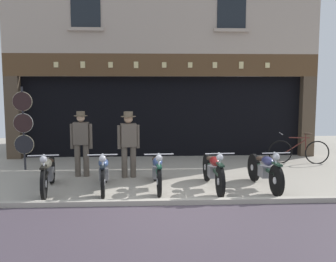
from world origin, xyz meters
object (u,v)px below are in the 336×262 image
motorcycle_left (48,172)px  shopkeeper_center (129,141)px  motorcycle_center_left (104,171)px  motorcycle_right (265,169)px  motorcycle_center (157,170)px  leaning_bicycle (299,151)px  advert_board_near (223,103)px  tyre_sign_pole (23,124)px  motorcycle_center_right (213,170)px  salesman_left (81,141)px

motorcycle_left → shopkeeper_center: size_ratio=1.20×
motorcycle_center_left → motorcycle_right: size_ratio=0.97×
motorcycle_left → motorcycle_center: 2.42m
motorcycle_left → leaning_bicycle: 7.24m
motorcycle_center → advert_board_near: size_ratio=1.99×
motorcycle_center → tyre_sign_pole: tyre_sign_pole is taller
shopkeeper_center → leaning_bicycle: shopkeeper_center is taller
motorcycle_center_right → leaning_bicycle: size_ratio=1.21×
motorcycle_right → leaning_bicycle: bearing=-129.7°
motorcycle_left → motorcycle_center: size_ratio=0.99×
motorcycle_left → motorcycle_center_left: 1.22m
motorcycle_center_left → motorcycle_center: size_ratio=0.95×
motorcycle_center_right → motorcycle_right: 1.18m
shopkeeper_center → advert_board_near: advert_board_near is taller
motorcycle_center_left → motorcycle_center_right: bearing=175.3°
salesman_left → leaning_bicycle: bearing=-166.3°
motorcycle_center_right → advert_board_near: 4.50m
motorcycle_right → tyre_sign_pole: (-6.05, 2.27, 0.85)m
tyre_sign_pole → advert_board_near: 6.21m
tyre_sign_pole → motorcycle_center_left: bearing=-42.7°
salesman_left → motorcycle_center_right: bearing=158.3°
motorcycle_left → motorcycle_right: size_ratio=1.01×
motorcycle_center_left → motorcycle_right: bearing=175.2°
leaning_bicycle → salesman_left: bearing=110.5°
salesman_left → advert_board_near: 5.11m
salesman_left → leaning_bicycle: (6.19, 1.33, -0.55)m
motorcycle_center_left → motorcycle_center: 1.20m
motorcycle_left → motorcycle_center: (2.41, 0.14, -0.01)m
motorcycle_left → tyre_sign_pole: (-1.19, 2.26, 0.85)m
leaning_bicycle → motorcycle_center_left: bearing=124.3°
motorcycle_right → advert_board_near: bearing=-93.0°
motorcycle_right → leaning_bicycle: (1.85, 2.71, -0.06)m
motorcycle_center_left → motorcycle_center: motorcycle_center_left is taller
motorcycle_left → advert_board_near: (4.69, 4.20, 1.31)m
motorcycle_center → motorcycle_right: motorcycle_right is taller
shopkeeper_center → leaning_bicycle: (4.99, 1.50, -0.56)m
motorcycle_left → motorcycle_center_left: (1.22, 0.04, -0.01)m
motorcycle_center → motorcycle_center_right: bearing=172.3°
shopkeeper_center → leaning_bicycle: 5.24m
motorcycle_center → motorcycle_center_right: motorcycle_center_right is taller
motorcycle_right → motorcycle_center_left: bearing=-6.0°
motorcycle_right → motorcycle_center: bearing=-8.7°
motorcycle_center_left → motorcycle_center_right: (2.46, -0.02, 0.01)m
motorcycle_left → motorcycle_right: (4.86, -0.01, 0.00)m
motorcycle_left → advert_board_near: 6.43m
motorcycle_left → advert_board_near: size_ratio=1.97×
motorcycle_left → tyre_sign_pole: size_ratio=0.88×
motorcycle_center_left → tyre_sign_pole: size_ratio=0.85×
motorcycle_right → salesman_left: salesman_left is taller
motorcycle_center_right → salesman_left: (-3.16, 1.36, 0.49)m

